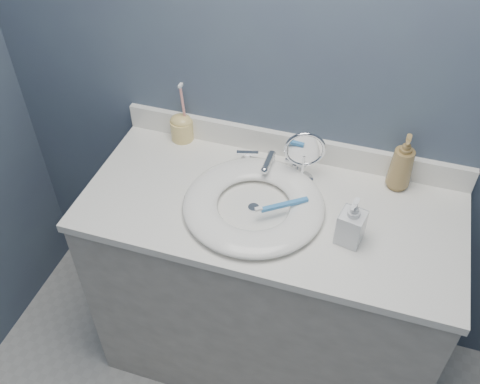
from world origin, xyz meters
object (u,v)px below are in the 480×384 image
at_px(makeup_mirror, 304,155).
at_px(soap_bottle_clear, 352,221).
at_px(soap_bottle_amber, 402,162).
at_px(toothbrush_holder, 182,126).

height_order(makeup_mirror, soap_bottle_clear, makeup_mirror).
xyz_separation_m(makeup_mirror, soap_bottle_clear, (0.19, -0.22, -0.03)).
height_order(soap_bottle_amber, soap_bottle_clear, soap_bottle_amber).
xyz_separation_m(makeup_mirror, toothbrush_holder, (-0.47, 0.09, -0.05)).
height_order(soap_bottle_clear, toothbrush_holder, toothbrush_holder).
height_order(soap_bottle_amber, toothbrush_holder, toothbrush_holder).
xyz_separation_m(soap_bottle_amber, soap_bottle_clear, (-0.11, -0.29, -0.02)).
distance_m(soap_bottle_amber, toothbrush_holder, 0.78).
bearing_deg(soap_bottle_clear, soap_bottle_amber, 79.47).
bearing_deg(makeup_mirror, soap_bottle_clear, -63.73).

